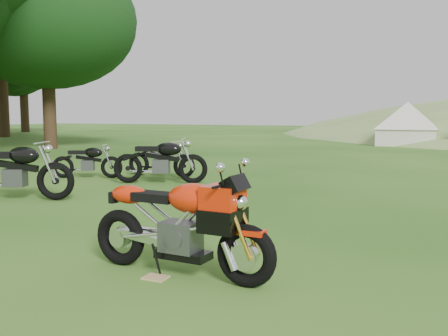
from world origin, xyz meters
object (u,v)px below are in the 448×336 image
at_px(vintage_moto_b, 13,169).
at_px(plywood_board, 156,277).
at_px(tent_left, 407,122).
at_px(vintage_moto_a, 160,159).
at_px(vintage_moto_c, 161,158).
at_px(sport_motorcycle, 179,217).
at_px(vintage_moto_d, 87,160).

bearing_deg(vintage_moto_b, plywood_board, -50.82).
bearing_deg(tent_left, vintage_moto_b, -104.68).
xyz_separation_m(vintage_moto_a, vintage_moto_c, (-0.64, 1.01, -0.06)).
bearing_deg(vintage_moto_b, vintage_moto_a, 45.83).
relative_size(sport_motorcycle, vintage_moto_b, 0.88).
height_order(vintage_moto_a, tent_left, tent_left).
relative_size(vintage_moto_c, tent_left, 0.67).
relative_size(sport_motorcycle, vintage_moto_a, 0.93).
relative_size(plywood_board, vintage_moto_a, 0.11).
relative_size(vintage_moto_b, tent_left, 0.79).
distance_m(sport_motorcycle, vintage_moto_b, 5.31).
relative_size(vintage_moto_a, tent_left, 0.76).
bearing_deg(tent_left, sport_motorcycle, -91.07).
distance_m(vintage_moto_b, vintage_moto_c, 3.98).
relative_size(sport_motorcycle, vintage_moto_c, 1.05).
xyz_separation_m(plywood_board, vintage_moto_c, (-4.11, 6.43, 0.46)).
height_order(sport_motorcycle, vintage_moto_b, sport_motorcycle).
distance_m(sport_motorcycle, vintage_moto_d, 7.75).
height_order(sport_motorcycle, vintage_moto_a, sport_motorcycle).
relative_size(vintage_moto_a, vintage_moto_d, 1.24).
xyz_separation_m(sport_motorcycle, vintage_moto_a, (-3.62, 5.24, -0.03)).
xyz_separation_m(sport_motorcycle, tent_left, (-0.20, 21.99, 0.60)).
distance_m(vintage_moto_c, tent_left, 16.27).
xyz_separation_m(vintage_moto_b, vintage_moto_d, (-0.91, 2.95, -0.13)).
distance_m(plywood_board, vintage_moto_a, 6.46).
height_order(plywood_board, vintage_moto_d, vintage_moto_d).
xyz_separation_m(vintage_moto_d, tent_left, (5.50, 16.73, 0.73)).
distance_m(plywood_board, vintage_moto_d, 7.78).
bearing_deg(plywood_board, vintage_moto_a, 122.64).
relative_size(vintage_moto_a, vintage_moto_b, 0.95).
bearing_deg(vintage_moto_d, vintage_moto_c, 9.74).
relative_size(vintage_moto_b, vintage_moto_d, 1.30).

